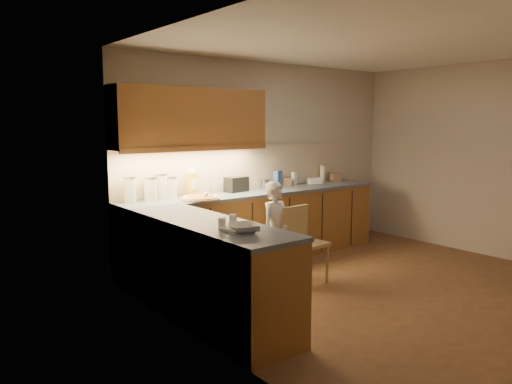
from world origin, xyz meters
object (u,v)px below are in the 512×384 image
child (276,232)px  oil_jug (192,183)px  wooden_chair (302,239)px  pizza_on_board (200,198)px  toaster (236,184)px

child → oil_jug: size_ratio=3.43×
child → wooden_chair: size_ratio=1.33×
wooden_chair → child: bearing=135.0°
pizza_on_board → wooden_chair: (0.81, -0.85, -0.44)m
oil_jug → toaster: (0.63, -0.04, -0.06)m
pizza_on_board → oil_jug: (0.08, 0.32, 0.13)m
child → toaster: size_ratio=3.61×
wooden_chair → oil_jug: size_ratio=2.57×
child → toaster: 1.04m
wooden_chair → oil_jug: bearing=117.0°
pizza_on_board → wooden_chair: pizza_on_board is taller
oil_jug → pizza_on_board: bearing=-104.4°
child → pizza_on_board: bearing=122.7°
pizza_on_board → oil_jug: oil_jug is taller
pizza_on_board → toaster: bearing=21.3°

